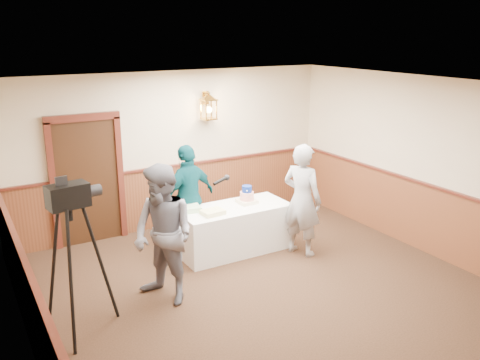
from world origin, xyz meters
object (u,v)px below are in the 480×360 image
Objects in this scene: display_table at (234,229)px; assistant_p at (189,197)px; tv_camera_rig at (75,268)px; sheet_cake_green at (189,209)px; baker at (302,200)px; sheet_cake_yellow at (213,212)px; tiered_cake at (247,196)px; interviewer at (164,235)px.

display_table is 0.89m from assistant_p.
tv_camera_rig is at bearing -158.18° from display_table.
sheet_cake_green is 1.77m from baker.
display_table is 5.41× the size of sheet_cake_yellow.
tv_camera_rig reaches higher than tiered_cake.
display_table is at bearing -168.01° from tiered_cake.
display_table is 2.97m from tv_camera_rig.
tiered_cake is at bearing 17.74° from baker.
interviewer is at bearing 37.44° from assistant_p.
baker is at bearing 74.63° from interviewer.
display_table is at bearing 17.18° from sheet_cake_yellow.
sheet_cake_yellow is at bearing -162.82° from display_table.
sheet_cake_green is at bearing 166.04° from display_table.
sheet_cake_green is at bearing 119.56° from interviewer.
sheet_cake_yellow is at bearing -164.79° from tiered_cake.
tiered_cake reaches higher than display_table.
tiered_cake is (0.28, 0.06, 0.49)m from display_table.
sheet_cake_yellow is at bearing 46.59° from baker.
sheet_cake_green is (-0.25, 0.31, 0.01)m from sheet_cake_yellow.
sheet_cake_yellow is (-0.45, -0.14, 0.41)m from display_table.
interviewer is (-1.12, -0.80, 0.14)m from sheet_cake_yellow.
display_table is 0.97× the size of interviewer.
interviewer is 2.46m from baker.
tv_camera_rig is (-3.01, -1.15, -0.04)m from tiered_cake.
display_table is 0.62m from sheet_cake_yellow.
assistant_p is at bearing 29.49° from baker.
interviewer reaches higher than tv_camera_rig.
interviewer is (-1.85, -1.00, 0.06)m from tiered_cake.
assistant_p reaches higher than sheet_cake_yellow.
display_table is at bearing 122.55° from assistant_p.
baker is (0.87, -0.64, 0.53)m from display_table.
baker is at bearing -27.22° from sheet_cake_green.
sheet_cake_yellow is 0.99× the size of sheet_cake_green.
sheet_cake_yellow is 1.38m from interviewer.
baker is 1.04× the size of assistant_p.
sheet_cake_green is at bearing 173.35° from tiered_cake.
sheet_cake_yellow is 0.18× the size of baker.
baker is 1.82m from assistant_p.
tiered_cake is at bearing 136.44° from assistant_p.
assistant_p is at bearing 100.80° from sheet_cake_yellow.
tv_camera_rig reaches higher than baker.
tv_camera_rig is (-2.03, -1.27, 0.03)m from sheet_cake_green.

